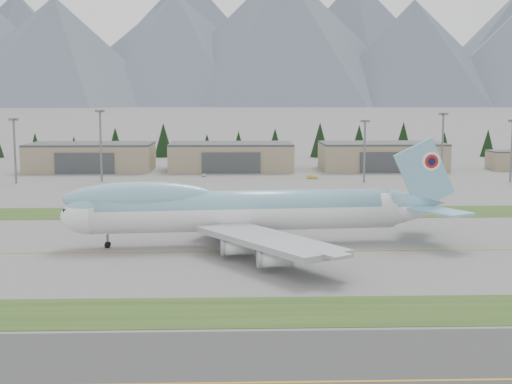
{
  "coord_description": "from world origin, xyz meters",
  "views": [
    {
      "loc": [
        -14.45,
        -130.98,
        28.84
      ],
      "look_at": [
        -9.3,
        24.34,
        8.0
      ],
      "focal_mm": 50.0,
      "sensor_mm": 36.0,
      "label": 1
    }
  ],
  "objects_px": {
    "hangar_center": "(231,156)",
    "service_vehicle_a": "(204,177)",
    "service_vehicle_c": "(408,173)",
    "hangar_left": "(91,157)",
    "hangar_right": "(382,156)",
    "boeing_747_freighter": "(241,210)",
    "service_vehicle_b": "(312,179)"
  },
  "relations": [
    {
      "from": "service_vehicle_b",
      "to": "service_vehicle_c",
      "type": "bearing_deg",
      "value": -62.06
    },
    {
      "from": "boeing_747_freighter",
      "to": "service_vehicle_a",
      "type": "xyz_separation_m",
      "value": [
        -11.96,
        120.01,
        -6.86
      ]
    },
    {
      "from": "hangar_center",
      "to": "hangar_right",
      "type": "xyz_separation_m",
      "value": [
        60.0,
        0.0,
        0.0
      ]
    },
    {
      "from": "hangar_left",
      "to": "service_vehicle_c",
      "type": "distance_m",
      "value": 123.04
    },
    {
      "from": "hangar_right",
      "to": "service_vehicle_c",
      "type": "distance_m",
      "value": 17.29
    },
    {
      "from": "hangar_center",
      "to": "service_vehicle_c",
      "type": "bearing_deg",
      "value": -12.5
    },
    {
      "from": "hangar_left",
      "to": "hangar_right",
      "type": "distance_m",
      "value": 115.0
    },
    {
      "from": "boeing_747_freighter",
      "to": "hangar_left",
      "type": "xyz_separation_m",
      "value": [
        -57.21,
        143.19,
        -1.47
      ]
    },
    {
      "from": "boeing_747_freighter",
      "to": "service_vehicle_c",
      "type": "height_order",
      "value": "boeing_747_freighter"
    },
    {
      "from": "hangar_left",
      "to": "hangar_right",
      "type": "relative_size",
      "value": 1.0
    },
    {
      "from": "service_vehicle_a",
      "to": "hangar_right",
      "type": "bearing_deg",
      "value": 16.55
    },
    {
      "from": "boeing_747_freighter",
      "to": "service_vehicle_a",
      "type": "height_order",
      "value": "boeing_747_freighter"
    },
    {
      "from": "hangar_right",
      "to": "service_vehicle_a",
      "type": "height_order",
      "value": "hangar_right"
    },
    {
      "from": "hangar_center",
      "to": "service_vehicle_a",
      "type": "bearing_deg",
      "value": -112.81
    },
    {
      "from": "hangar_center",
      "to": "service_vehicle_b",
      "type": "height_order",
      "value": "hangar_center"
    },
    {
      "from": "service_vehicle_a",
      "to": "service_vehicle_c",
      "type": "xyz_separation_m",
      "value": [
        76.77,
        8.32,
        0.0
      ]
    },
    {
      "from": "service_vehicle_c",
      "to": "hangar_left",
      "type": "bearing_deg",
      "value": -179.9
    },
    {
      "from": "hangar_right",
      "to": "service_vehicle_a",
      "type": "distance_m",
      "value": 73.7
    },
    {
      "from": "hangar_center",
      "to": "service_vehicle_a",
      "type": "height_order",
      "value": "hangar_center"
    },
    {
      "from": "service_vehicle_a",
      "to": "hangar_center",
      "type": "bearing_deg",
      "value": 65.35
    },
    {
      "from": "boeing_747_freighter",
      "to": "hangar_left",
      "type": "relative_size",
      "value": 1.65
    },
    {
      "from": "hangar_right",
      "to": "service_vehicle_a",
      "type": "xyz_separation_m",
      "value": [
        -69.75,
        -23.18,
        -5.39
      ]
    },
    {
      "from": "hangar_left",
      "to": "hangar_center",
      "type": "relative_size",
      "value": 1.0
    },
    {
      "from": "service_vehicle_a",
      "to": "service_vehicle_c",
      "type": "bearing_deg",
      "value": 4.35
    },
    {
      "from": "hangar_left",
      "to": "service_vehicle_c",
      "type": "relative_size",
      "value": 13.52
    },
    {
      "from": "hangar_right",
      "to": "boeing_747_freighter",
      "type": "bearing_deg",
      "value": -111.98
    },
    {
      "from": "hangar_left",
      "to": "service_vehicle_b",
      "type": "xyz_separation_m",
      "value": [
        83.75,
        -31.32,
        -5.39
      ]
    },
    {
      "from": "hangar_left",
      "to": "hangar_right",
      "type": "height_order",
      "value": "same"
    },
    {
      "from": "boeing_747_freighter",
      "to": "service_vehicle_b",
      "type": "xyz_separation_m",
      "value": [
        26.54,
        111.88,
        -6.86
      ]
    },
    {
      "from": "hangar_center",
      "to": "service_vehicle_a",
      "type": "relative_size",
      "value": 15.36
    },
    {
      "from": "boeing_747_freighter",
      "to": "service_vehicle_c",
      "type": "relative_size",
      "value": 22.26
    },
    {
      "from": "hangar_right",
      "to": "service_vehicle_b",
      "type": "bearing_deg",
      "value": -134.94
    }
  ]
}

